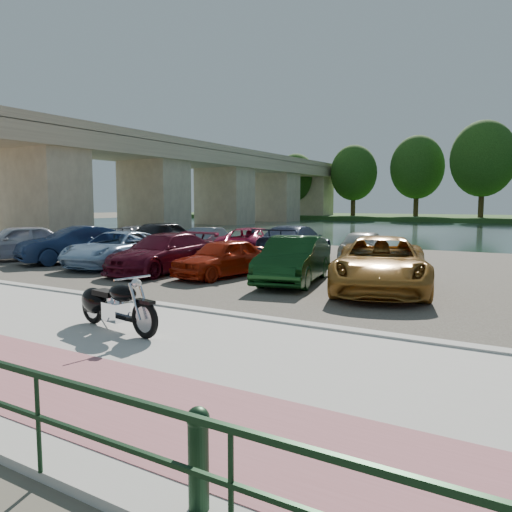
# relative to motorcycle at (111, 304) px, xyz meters

# --- Properties ---
(ground) EXTENTS (200.00, 200.00, 0.00)m
(ground) POSITION_rel_motorcycle_xyz_m (1.30, 0.15, -0.56)
(ground) COLOR #595447
(ground) RESTS_ON ground
(promenade) EXTENTS (60.00, 6.00, 0.10)m
(promenade) POSITION_rel_motorcycle_xyz_m (1.30, -0.85, -0.51)
(promenade) COLOR #B7B4AC
(promenade) RESTS_ON ground
(pink_path) EXTENTS (60.00, 2.00, 0.01)m
(pink_path) POSITION_rel_motorcycle_xyz_m (1.30, -2.35, -0.46)
(pink_path) COLOR #A35C61
(pink_path) RESTS_ON promenade
(kerb) EXTENTS (60.00, 0.30, 0.14)m
(kerb) POSITION_rel_motorcycle_xyz_m (1.30, 2.15, -0.49)
(kerb) COLOR #B7B4AC
(kerb) RESTS_ON ground
(parking_lot) EXTENTS (60.00, 18.00, 0.04)m
(parking_lot) POSITION_rel_motorcycle_xyz_m (1.30, 11.15, -0.54)
(parking_lot) COLOR #413D35
(parking_lot) RESTS_ON ground
(river) EXTENTS (120.00, 40.00, 0.00)m
(river) POSITION_rel_motorcycle_xyz_m (1.30, 40.15, -0.56)
(river) COLOR #182C28
(river) RESTS_ON ground
(far_bank) EXTENTS (120.00, 24.00, 0.60)m
(far_bank) POSITION_rel_motorcycle_xyz_m (1.30, 72.15, -0.26)
(far_bank) COLOR #224217
(far_bank) RESTS_ON ground
(bridge) EXTENTS (7.00, 56.00, 8.55)m
(bridge) POSITION_rel_motorcycle_xyz_m (-26.70, 41.17, 4.96)
(bridge) COLOR tan
(bridge) RESTS_ON ground
(motorcycle) EXTENTS (2.32, 0.81, 1.05)m
(motorcycle) POSITION_rel_motorcycle_xyz_m (0.00, 0.00, 0.00)
(motorcycle) COLOR black
(motorcycle) RESTS_ON promenade
(car_0) EXTENTS (3.28, 4.78, 1.51)m
(car_0) POSITION_rel_motorcycle_xyz_m (-12.38, 6.24, 0.23)
(car_0) COLOR #A7AAB3
(car_0) RESTS_ON parking_lot
(car_1) EXTENTS (3.05, 4.70, 1.46)m
(car_1) POSITION_rel_motorcycle_xyz_m (-9.61, 7.02, 0.21)
(car_1) COLOR #142241
(car_1) RESTS_ON parking_lot
(car_2) EXTENTS (2.95, 5.09, 1.33)m
(car_2) POSITION_rel_motorcycle_xyz_m (-7.27, 7.01, 0.14)
(car_2) COLOR #8DACCD
(car_2) RESTS_ON parking_lot
(car_3) EXTENTS (2.03, 4.70, 1.35)m
(car_3) POSITION_rel_motorcycle_xyz_m (-4.64, 6.63, 0.15)
(car_3) COLOR #4C0A1B
(car_3) RESTS_ON parking_lot
(car_4) EXTENTS (2.00, 3.84, 1.25)m
(car_4) POSITION_rel_motorcycle_xyz_m (-2.27, 6.83, 0.10)
(car_4) COLOR #A6210B
(car_4) RESTS_ON parking_lot
(car_5) EXTENTS (2.39, 4.47, 1.40)m
(car_5) POSITION_rel_motorcycle_xyz_m (0.28, 6.94, 0.18)
(car_5) COLOR #0E3513
(car_5) RESTS_ON parking_lot
(car_6) EXTENTS (3.87, 5.83, 1.49)m
(car_6) POSITION_rel_motorcycle_xyz_m (2.96, 6.92, 0.22)
(car_6) COLOR #9D6824
(car_6) RESTS_ON parking_lot
(car_7) EXTENTS (2.71, 4.53, 1.23)m
(car_7) POSITION_rel_motorcycle_xyz_m (-12.06, 13.11, 0.09)
(car_7) COLOR gray
(car_7) RESTS_ON parking_lot
(car_8) EXTENTS (2.09, 4.62, 1.54)m
(car_8) POSITION_rel_motorcycle_xyz_m (-9.74, 12.62, 0.25)
(car_8) COLOR black
(car_8) RESTS_ON parking_lot
(car_9) EXTENTS (2.23, 4.02, 1.26)m
(car_9) POSITION_rel_motorcycle_xyz_m (-7.23, 12.88, 0.11)
(car_9) COLOR slate
(car_9) RESTS_ON parking_lot
(car_10) EXTENTS (3.18, 5.13, 1.33)m
(car_10) POSITION_rel_motorcycle_xyz_m (-4.61, 12.57, 0.14)
(car_10) COLOR #A31B40
(car_10) RESTS_ON parking_lot
(car_11) EXTENTS (2.81, 5.38, 1.49)m
(car_11) POSITION_rel_motorcycle_xyz_m (-2.35, 12.24, 0.22)
(car_11) COLOR #28324D
(car_11) RESTS_ON parking_lot
(car_12) EXTENTS (2.29, 4.23, 1.37)m
(car_12) POSITION_rel_motorcycle_xyz_m (0.45, 12.86, 0.16)
(car_12) COLOR #B7B8B2
(car_12) RESTS_ON parking_lot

